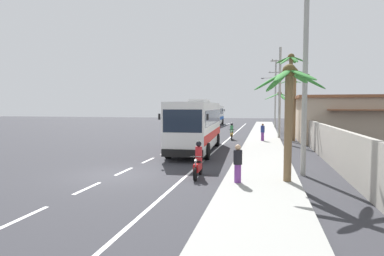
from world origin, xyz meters
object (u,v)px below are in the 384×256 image
coach_bus_foreground (197,124)px  palm_fourth (291,84)px  pedestrian_near_kerb (238,163)px  palm_farthest (289,99)px  roadside_building (372,119)px  palm_nearest (294,91)px  palm_third (279,102)px  coach_bus_far_lane (212,114)px  motorcycle_beside_bus (198,163)px  pedestrian_midwalk (263,132)px  utility_pole_nearest (305,62)px  utility_pole_mid (280,92)px  motorcycle_trailing (232,133)px  palm_second (290,95)px  utility_pole_far (275,92)px

coach_bus_foreground → palm_fourth: palm_fourth is taller
pedestrian_near_kerb → palm_fourth: bearing=13.3°
palm_farthest → roadside_building: bearing=64.8°
palm_nearest → palm_third: 10.12m
palm_third → pedestrian_near_kerb: bearing=-95.6°
roadside_building → palm_nearest: bearing=178.7°
coach_bus_far_lane → motorcycle_beside_bus: size_ratio=5.42×
palm_fourth → pedestrian_midwalk: bearing=138.8°
utility_pole_nearest → utility_pole_mid: (-0.40, 17.68, -0.58)m
utility_pole_nearest → palm_farthest: bearing=-112.4°
pedestrian_midwalk → utility_pole_nearest: bearing=-179.8°
pedestrian_near_kerb → coach_bus_foreground: bearing=46.0°
coach_bus_far_lane → pedestrian_midwalk: coach_bus_far_lane is taller
coach_bus_foreground → palm_fourth: 9.23m
roadside_building → palm_fourth: bearing=-154.7°
utility_pole_nearest → palm_third: size_ratio=1.97×
coach_bus_far_lane → motorcycle_beside_bus: bearing=-81.8°
palm_nearest → roadside_building: palm_nearest is taller
palm_third → palm_fourth: 13.73m
palm_fourth → palm_farthest: size_ratio=1.53×
utility_pole_nearest → motorcycle_beside_bus: bearing=-162.3°
utility_pole_nearest → palm_fourth: (0.26, 12.41, -0.13)m
pedestrian_near_kerb → utility_pole_nearest: size_ratio=0.15×
motorcycle_trailing → palm_second: palm_second is taller
utility_pole_mid → palm_second: utility_pole_mid is taller
utility_pole_nearest → utility_pole_far: utility_pole_far is taller
utility_pole_mid → roadside_building: utility_pole_mid is taller
motorcycle_trailing → utility_pole_nearest: 17.54m
utility_pole_nearest → roadside_building: size_ratio=0.76×
palm_fourth → motorcycle_beside_bus: bearing=-109.9°
motorcycle_beside_bus → pedestrian_midwalk: size_ratio=1.24×
motorcycle_trailing → utility_pole_nearest: bearing=-72.7°
pedestrian_near_kerb → palm_third: (2.80, 28.80, 2.91)m
coach_bus_far_lane → palm_fourth: palm_fourth is taller
coach_bus_foreground → motorcycle_trailing: 9.14m
pedestrian_midwalk → utility_pole_mid: size_ratio=0.17×
motorcycle_beside_bus → roadside_building: roadside_building is taller
pedestrian_near_kerb → utility_pole_nearest: bearing=-21.4°
palm_nearest → palm_farthest: size_ratio=1.37×
palm_third → palm_farthest: (-0.77, -28.12, -0.30)m
utility_pole_nearest → palm_farthest: size_ratio=2.04×
palm_third → palm_fourth: palm_fourth is taller
motorcycle_trailing → palm_nearest: size_ratio=0.28×
utility_pole_mid → palm_farthest: utility_pole_mid is taller
coach_bus_foreground → coach_bus_far_lane: 33.00m
pedestrian_midwalk → palm_farthest: (1.15, -16.44, 2.61)m
pedestrian_midwalk → palm_farthest: 16.69m
pedestrian_near_kerb → utility_pole_mid: bearing=18.1°
coach_bus_far_lane → utility_pole_mid: 24.78m
palm_fourth → roadside_building: size_ratio=0.58×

